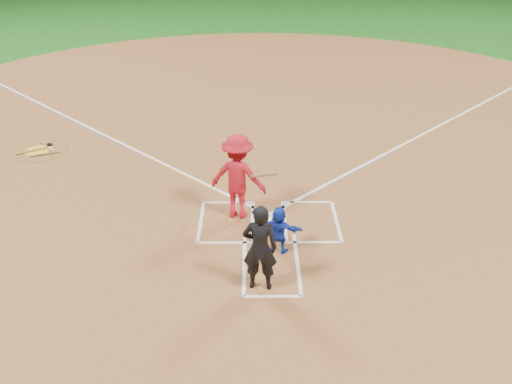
{
  "coord_description": "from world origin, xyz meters",
  "views": [
    {
      "loc": [
        -0.38,
        -11.46,
        6.86
      ],
      "look_at": [
        -0.3,
        -0.4,
        1.0
      ],
      "focal_mm": 40.0,
      "sensor_mm": 36.0,
      "label": 1
    }
  ],
  "objects_px": {
    "batter_at_plate": "(238,177)",
    "home_plate": "(269,221)",
    "on_deck_circle": "(39,151)",
    "umpire": "(260,248)",
    "catcher": "(279,230)"
  },
  "relations": [
    {
      "from": "home_plate",
      "to": "batter_at_plate",
      "type": "height_order",
      "value": "batter_at_plate"
    },
    {
      "from": "on_deck_circle",
      "to": "umpire",
      "type": "relative_size",
      "value": 0.94
    },
    {
      "from": "home_plate",
      "to": "batter_at_plate",
      "type": "xyz_separation_m",
      "value": [
        -0.71,
        0.29,
        1.01
      ]
    },
    {
      "from": "umpire",
      "to": "batter_at_plate",
      "type": "height_order",
      "value": "batter_at_plate"
    },
    {
      "from": "home_plate",
      "to": "umpire",
      "type": "bearing_deg",
      "value": 84.42
    },
    {
      "from": "catcher",
      "to": "batter_at_plate",
      "type": "relative_size",
      "value": 0.52
    },
    {
      "from": "home_plate",
      "to": "on_deck_circle",
      "type": "height_order",
      "value": "home_plate"
    },
    {
      "from": "on_deck_circle",
      "to": "catcher",
      "type": "xyz_separation_m",
      "value": [
        6.92,
        -5.37,
        0.52
      ]
    },
    {
      "from": "home_plate",
      "to": "catcher",
      "type": "relative_size",
      "value": 0.57
    },
    {
      "from": "batter_at_plate",
      "to": "on_deck_circle",
      "type": "bearing_deg",
      "value": 147.5
    },
    {
      "from": "on_deck_circle",
      "to": "umpire",
      "type": "xyz_separation_m",
      "value": [
        6.5,
        -6.62,
        0.9
      ]
    },
    {
      "from": "umpire",
      "to": "batter_at_plate",
      "type": "distance_m",
      "value": 2.82
    },
    {
      "from": "batter_at_plate",
      "to": "home_plate",
      "type": "bearing_deg",
      "value": -22.19
    },
    {
      "from": "on_deck_circle",
      "to": "batter_at_plate",
      "type": "xyz_separation_m",
      "value": [
        6.03,
        -3.84,
        1.02
      ]
    },
    {
      "from": "on_deck_circle",
      "to": "catcher",
      "type": "distance_m",
      "value": 8.77
    }
  ]
}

